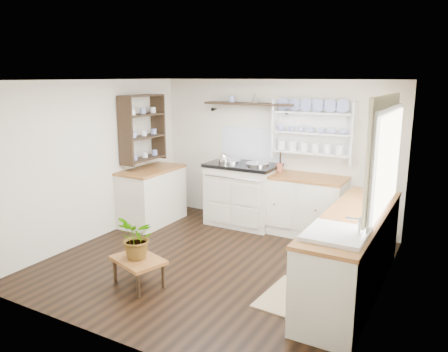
% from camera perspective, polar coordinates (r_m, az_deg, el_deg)
% --- Properties ---
extents(floor, '(4.00, 3.80, 0.01)m').
position_cam_1_polar(floor, '(5.72, -1.27, -11.30)').
color(floor, black).
rests_on(floor, ground).
extents(wall_back, '(4.00, 0.02, 2.30)m').
position_cam_1_polar(wall_back, '(7.02, 6.57, 3.03)').
color(wall_back, beige).
rests_on(wall_back, ground).
extents(wall_right, '(0.02, 3.80, 2.30)m').
position_cam_1_polar(wall_right, '(4.69, 20.23, -2.66)').
color(wall_right, beige).
rests_on(wall_right, ground).
extents(wall_left, '(0.02, 3.80, 2.30)m').
position_cam_1_polar(wall_left, '(6.58, -16.53, 1.90)').
color(wall_left, beige).
rests_on(wall_left, ground).
extents(ceiling, '(4.00, 3.80, 0.01)m').
position_cam_1_polar(ceiling, '(5.22, -1.40, 12.41)').
color(ceiling, white).
rests_on(ceiling, wall_back).
extents(window, '(0.08, 1.55, 1.22)m').
position_cam_1_polar(window, '(4.76, 20.30, 2.66)').
color(window, white).
rests_on(window, wall_right).
extents(aga_cooker, '(1.12, 0.77, 1.03)m').
position_cam_1_polar(aga_cooker, '(7.03, 2.48, -2.27)').
color(aga_cooker, beige).
rests_on(aga_cooker, floor).
extents(back_cabinets, '(1.27, 0.63, 0.90)m').
position_cam_1_polar(back_cabinets, '(6.70, 10.16, -3.64)').
color(back_cabinets, beige).
rests_on(back_cabinets, floor).
extents(right_cabinets, '(0.62, 2.43, 0.90)m').
position_cam_1_polar(right_cabinets, '(5.05, 16.41, -9.54)').
color(right_cabinets, beige).
rests_on(right_cabinets, floor).
extents(belfast_sink, '(0.55, 0.60, 0.45)m').
position_cam_1_polar(belfast_sink, '(4.25, 14.37, -8.84)').
color(belfast_sink, white).
rests_on(belfast_sink, right_cabinets).
extents(left_cabinets, '(0.62, 1.13, 0.90)m').
position_cam_1_polar(left_cabinets, '(7.18, -9.38, -2.48)').
color(left_cabinets, beige).
rests_on(left_cabinets, floor).
extents(plate_rack, '(1.20, 0.22, 0.90)m').
position_cam_1_polar(plate_rack, '(6.71, 11.69, 5.89)').
color(plate_rack, white).
rests_on(plate_rack, wall_back).
extents(high_shelf, '(1.50, 0.29, 0.16)m').
position_cam_1_polar(high_shelf, '(6.99, 3.27, 9.31)').
color(high_shelf, black).
rests_on(high_shelf, wall_back).
extents(left_shelving, '(0.28, 0.80, 1.05)m').
position_cam_1_polar(left_shelving, '(7.06, -10.60, 6.23)').
color(left_shelving, black).
rests_on(left_shelving, wall_left).
extents(kettle, '(0.18, 0.18, 0.22)m').
position_cam_1_polar(kettle, '(6.93, 0.01, 2.06)').
color(kettle, silver).
rests_on(kettle, aga_cooker).
extents(utensil_crock, '(0.11, 0.11, 0.12)m').
position_cam_1_polar(utensil_crock, '(6.79, 7.23, 1.12)').
color(utensil_crock, '#974A37').
rests_on(utensil_crock, back_cabinets).
extents(center_table, '(0.70, 0.59, 0.32)m').
position_cam_1_polar(center_table, '(5.15, -11.14, -10.98)').
color(center_table, brown).
rests_on(center_table, floor).
extents(potted_plant, '(0.59, 0.58, 0.50)m').
position_cam_1_polar(potted_plant, '(5.04, -11.28, -7.92)').
color(potted_plant, '#3F7233').
rests_on(potted_plant, center_table).
extents(floor_rug, '(0.60, 0.88, 0.02)m').
position_cam_1_polar(floor_rug, '(4.97, 8.72, -15.28)').
color(floor_rug, olive).
rests_on(floor_rug, floor).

